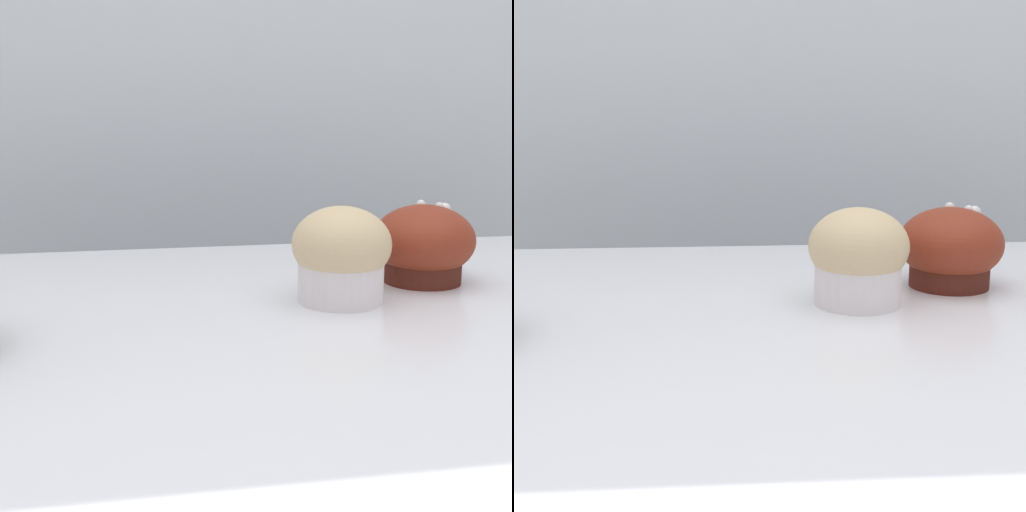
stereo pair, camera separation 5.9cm
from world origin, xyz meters
TOP-DOWN VIEW (x-y plane):
  - wall_back at (0.00, 0.60)m, footprint 3.20×0.10m
  - muffin_front_center at (0.04, 0.07)m, footprint 0.09×0.09m
  - muffin_back_right at (0.14, 0.12)m, footprint 0.10×0.10m

SIDE VIEW (x-z plane):
  - wall_back at x=0.00m, z-range 0.00..1.80m
  - muffin_back_right at x=0.14m, z-range 0.91..0.98m
  - muffin_front_center at x=0.04m, z-range 0.91..0.99m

